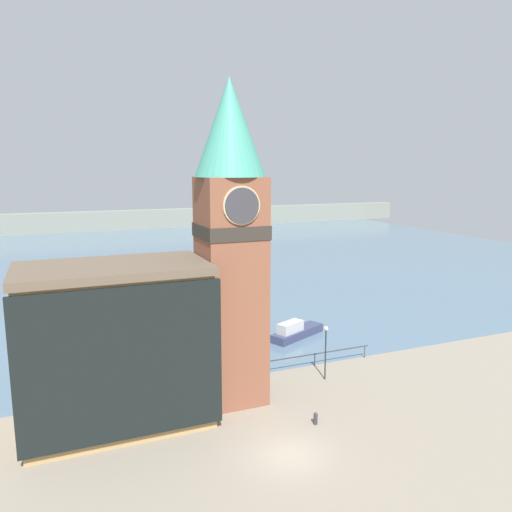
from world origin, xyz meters
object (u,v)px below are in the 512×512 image
at_px(boat_near, 295,331).
at_px(mooring_bollard_near, 316,418).
at_px(clock_tower, 231,236).
at_px(pier_building, 116,345).
at_px(lamp_post, 326,343).

height_order(boat_near, mooring_bollard_near, boat_near).
bearing_deg(clock_tower, boat_near, 44.27).
bearing_deg(pier_building, boat_near, 29.95).
bearing_deg(clock_tower, mooring_bollard_near, -56.60).
distance_m(clock_tower, lamp_post, 11.46).
height_order(pier_building, boat_near, pier_building).
relative_size(pier_building, boat_near, 1.83).
distance_m(clock_tower, mooring_bollard_near, 12.84).
xyz_separation_m(clock_tower, pier_building, (-7.73, -0.54, -6.37)).
relative_size(pier_building, lamp_post, 2.72).
xyz_separation_m(clock_tower, boat_near, (9.81, 9.57, -10.86)).
distance_m(clock_tower, boat_near, 17.49).
distance_m(pier_building, boat_near, 20.74).
distance_m(pier_building, mooring_bollard_near, 13.21).
bearing_deg(clock_tower, lamp_post, 1.80).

